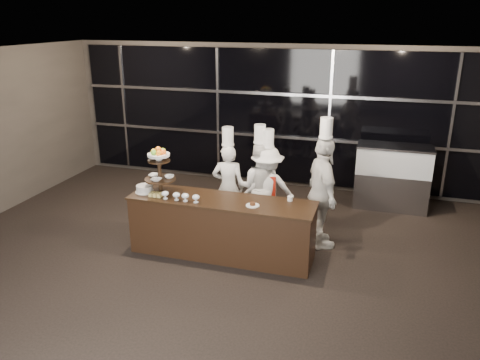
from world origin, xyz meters
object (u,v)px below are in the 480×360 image
(chef_d, at_px, (322,193))
(display_stand, at_px, (159,167))
(buffet_counter, at_px, (222,227))
(display_case, at_px, (392,174))
(chef_c, at_px, (267,189))
(chef_a, at_px, (228,185))
(chef_b, at_px, (259,186))
(layer_cake, at_px, (145,189))

(chef_d, bearing_deg, display_stand, -162.85)
(buffet_counter, relative_size, display_case, 2.06)
(buffet_counter, bearing_deg, chef_c, 67.52)
(display_case, height_order, chef_c, chef_c)
(display_case, xyz_separation_m, chef_a, (-2.70, -1.78, 0.10))
(chef_d, bearing_deg, chef_a, 172.32)
(display_stand, height_order, chef_a, chef_a)
(buffet_counter, bearing_deg, display_case, 47.85)
(chef_d, bearing_deg, display_case, 61.75)
(chef_a, bearing_deg, display_stand, -129.32)
(display_stand, bearing_deg, chef_b, 39.76)
(display_stand, distance_m, display_case, 4.48)
(chef_c, bearing_deg, display_stand, -143.37)
(buffet_counter, height_order, layer_cake, layer_cake)
(chef_c, xyz_separation_m, chef_d, (0.96, -0.33, 0.16))
(display_case, distance_m, chef_b, 2.74)
(chef_a, xyz_separation_m, chef_d, (1.62, -0.22, 0.13))
(chef_c, bearing_deg, chef_d, -18.92)
(buffet_counter, relative_size, chef_d, 1.35)
(display_stand, height_order, layer_cake, display_stand)
(display_stand, bearing_deg, buffet_counter, 0.01)
(display_case, height_order, chef_a, chef_a)
(layer_cake, distance_m, chef_a, 1.46)
(buffet_counter, distance_m, chef_c, 1.20)
(chef_a, height_order, chef_b, chef_b)
(layer_cake, bearing_deg, display_stand, 11.26)
(layer_cake, bearing_deg, chef_c, 33.54)
(buffet_counter, distance_m, layer_cake, 1.35)
(chef_b, bearing_deg, display_stand, -140.24)
(layer_cake, height_order, chef_c, chef_c)
(buffet_counter, height_order, chef_a, chef_a)
(chef_b, height_order, chef_c, chef_b)
(buffet_counter, height_order, chef_d, chef_d)
(chef_c, relative_size, chef_d, 0.85)
(buffet_counter, xyz_separation_m, layer_cake, (-1.25, -0.05, 0.51))
(chef_a, distance_m, chef_b, 0.53)
(buffet_counter, height_order, chef_b, chef_b)
(display_stand, distance_m, layer_cake, 0.45)
(buffet_counter, distance_m, chef_a, 1.04)
(buffet_counter, bearing_deg, layer_cake, -177.71)
(buffet_counter, height_order, chef_c, chef_c)
(chef_c, height_order, chef_d, chef_d)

